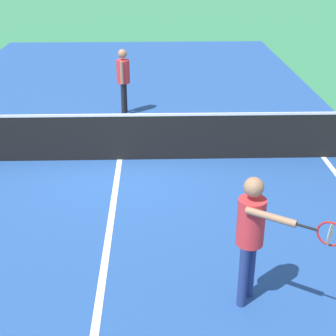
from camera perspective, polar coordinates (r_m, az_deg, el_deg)
name	(u,v)px	position (r m, az deg, el deg)	size (l,w,h in m)	color
ground_plane	(120,160)	(9.96, -5.57, 0.97)	(60.00, 60.00, 0.00)	#337F51
court_surface_inbounds	(120,160)	(9.96, -5.57, 0.97)	(10.62, 24.40, 0.00)	#234C93
line_center_service	(106,252)	(7.16, -7.10, -9.52)	(0.10, 6.40, 0.01)	white
net	(119,137)	(9.77, -5.69, 3.61)	(10.96, 0.09, 1.07)	#33383D
player_near	(253,228)	(5.76, 9.71, -6.83)	(0.95, 0.93, 1.67)	navy
player_far	(123,75)	(12.32, -5.16, 10.58)	(0.32, 0.42, 1.61)	black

